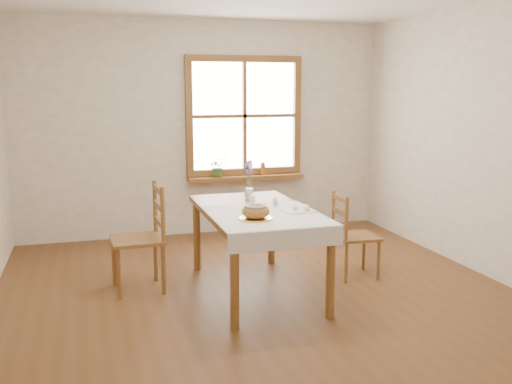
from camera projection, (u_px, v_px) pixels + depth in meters
The scene contains 18 objects.
ground at pixel (266, 302), 4.84m from camera, with size 5.00×5.00×0.00m, color brown.
room_walls at pixel (267, 99), 4.53m from camera, with size 4.60×5.10×2.65m.
window at pixel (244, 116), 7.04m from camera, with size 1.46×0.08×1.46m.
window_sill at pixel (246, 177), 7.11m from camera, with size 1.46×0.20×0.05m.
dining_table at pixel (256, 218), 5.00m from camera, with size 0.90×1.60×0.75m.
table_linen at pixel (267, 216), 4.70m from camera, with size 0.91×0.99×0.01m, color silver.
chair_left at pixel (137, 238), 5.06m from camera, with size 0.45×0.47×0.96m, color #98632F, non-canonical shape.
chair_right at pixel (356, 235), 5.43m from camera, with size 0.38×0.40×0.82m, color #98632F, non-canonical shape.
bread_plate at pixel (256, 218), 4.54m from camera, with size 0.26×0.26×0.01m, color silver.
bread_loaf at pixel (256, 210), 4.53m from camera, with size 0.22×0.22×0.12m, color olive.
egg_napkin at pixel (299, 211), 4.84m from camera, with size 0.26×0.22×0.01m, color silver.
eggs at pixel (299, 207), 4.83m from camera, with size 0.20×0.18×0.04m, color white, non-canonical shape.
salt_shaker at pixel (252, 200), 5.06m from camera, with size 0.05×0.05×0.10m, color silver.
pepper_shaker at pixel (275, 202), 5.03m from camera, with size 0.04×0.04×0.08m, color silver.
flower_vase at pixel (249, 194), 5.45m from camera, with size 0.08×0.08×0.09m, color silver.
lavender_bouquet at pixel (249, 175), 5.42m from camera, with size 0.14×0.14×0.27m, color #695394, non-canonical shape.
potted_plant at pixel (218, 169), 6.99m from camera, with size 0.22×0.24×0.19m, color #366729.
amber_bottle at pixel (263, 168), 7.16m from camera, with size 0.06×0.06×0.16m, color #AA731F.
Camera 1 is at (-1.40, -4.37, 1.79)m, focal length 40.00 mm.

